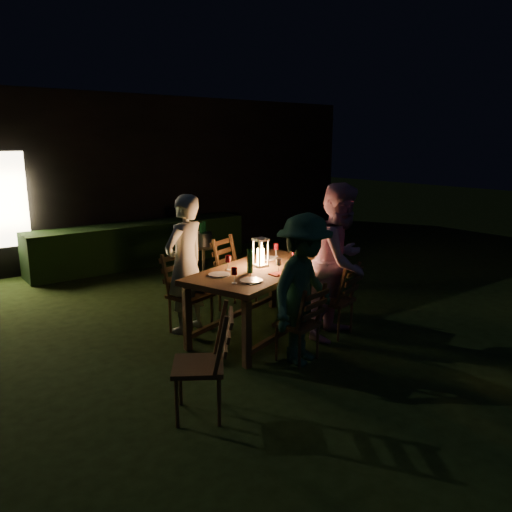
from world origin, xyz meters
TOP-DOWN VIEW (x-y plane):
  - garden_envelope at (-0.01, 6.15)m, footprint 40.00×40.00m
  - dining_table at (-0.81, -0.44)m, footprint 2.19×1.59m
  - chair_near_left at (-0.98, -1.31)m, footprint 0.48×0.50m
  - chair_near_right at (-0.13, -1.01)m, footprint 0.53×0.55m
  - chair_far_left at (-1.49, 0.14)m, footprint 0.58×0.60m
  - chair_far_right at (-0.55, 0.48)m, footprint 0.63×0.65m
  - chair_end at (0.36, -0.03)m, footprint 0.57×0.55m
  - chair_spare at (-2.38, -1.64)m, footprint 0.65×0.63m
  - person_house_side at (-1.50, 0.19)m, footprint 0.72×0.59m
  - person_opp_right at (-0.11, -1.06)m, footprint 1.08×0.96m
  - person_opp_left at (-0.96, -1.36)m, footprint 1.17×0.91m
  - lantern at (-0.78, -0.37)m, footprint 0.16×0.16m
  - plate_far_left at (-1.40, -0.41)m, footprint 0.25×0.25m
  - plate_near_left at (-1.25, -0.83)m, footprint 0.25×0.25m
  - plate_far_right at (-0.46, -0.08)m, footprint 0.25×0.25m
  - plate_near_right at (-0.31, -0.49)m, footprint 0.25×0.25m
  - wineglass_a at (-1.18, -0.27)m, footprint 0.06×0.06m
  - wineglass_b at (-1.45, -0.79)m, footprint 0.06×0.06m
  - wineglass_c at (-0.43, -0.60)m, footprint 0.06×0.06m
  - wineglass_d at (-0.28, -0.06)m, footprint 0.06×0.06m
  - wineglass_e at (-0.80, -0.75)m, footprint 0.06×0.06m
  - bottle_table at (-1.04, -0.52)m, footprint 0.07×0.07m
  - napkin_left at (-0.84, -0.79)m, footprint 0.18×0.14m
  - napkin_right at (-0.19, -0.54)m, footprint 0.18×0.14m
  - phone at (-1.29, -0.92)m, footprint 0.14×0.07m
  - side_table at (-0.19, 1.97)m, footprint 0.46×0.46m
  - ice_bucket at (-0.19, 1.97)m, footprint 0.30×0.30m
  - bottle_bucket_a at (-0.24, 1.93)m, footprint 0.07×0.07m
  - bottle_bucket_b at (-0.14, 2.01)m, footprint 0.07×0.07m

SIDE VIEW (x-z plane):
  - chair_near_left at x=-0.98m, z-range -0.18..0.72m
  - chair_end at x=0.36m, z-range -0.18..0.74m
  - chair_near_right at x=-0.13m, z-range -0.18..0.75m
  - chair_spare at x=-2.38m, z-range -0.20..0.80m
  - chair_far_left at x=-1.49m, z-range -0.20..0.82m
  - chair_far_right at x=-0.55m, z-range -0.21..0.85m
  - side_table at x=-0.19m, z-range 0.24..0.86m
  - ice_bucket at x=-0.19m, z-range 0.63..0.85m
  - dining_table at x=-0.81m, z-range 0.33..1.15m
  - bottle_bucket_a at x=-0.24m, z-range 0.63..0.95m
  - bottle_bucket_b at x=-0.14m, z-range 0.63..0.95m
  - person_opp_left at x=-0.96m, z-range 0.00..1.60m
  - phone at x=-1.29m, z-range 0.82..0.83m
  - napkin_left at x=-0.84m, z-range 0.82..0.84m
  - napkin_right at x=-0.19m, z-range 0.82..0.84m
  - plate_far_left at x=-1.40m, z-range 0.82..0.84m
  - plate_near_left at x=-1.25m, z-range 0.82..0.84m
  - plate_far_right at x=-0.46m, z-range 0.82..0.84m
  - plate_near_right at x=-0.31m, z-range 0.82..0.84m
  - person_house_side at x=-1.50m, z-range 0.00..1.70m
  - wineglass_a at x=-1.18m, z-range 0.82..1.00m
  - wineglass_b at x=-1.45m, z-range 0.82..1.00m
  - wineglass_c at x=-0.43m, z-range 0.82..1.00m
  - wineglass_d at x=-0.28m, z-range 0.82..1.00m
  - wineglass_e at x=-0.80m, z-range 0.82..1.00m
  - person_opp_right at x=-0.11m, z-range 0.00..1.85m
  - bottle_table at x=-1.04m, z-range 0.82..1.10m
  - lantern at x=-0.78m, z-range 0.81..1.16m
  - garden_envelope at x=-0.01m, z-range -0.02..3.18m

